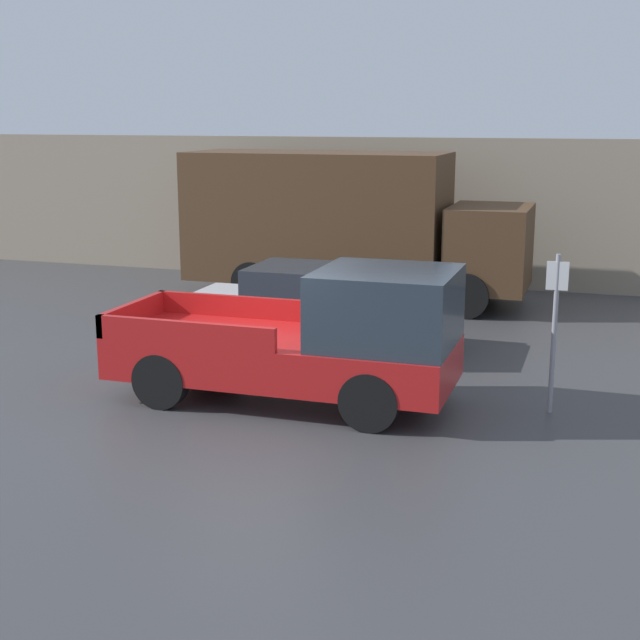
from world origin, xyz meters
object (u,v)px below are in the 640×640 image
(pickup_truck, at_px, (315,340))
(delivery_truck, at_px, (342,222))
(car, at_px, (318,306))
(parking_sign, at_px, (555,324))

(pickup_truck, bearing_deg, delivery_truck, 103.66)
(pickup_truck, distance_m, delivery_truck, 7.65)
(pickup_truck, distance_m, car, 3.22)
(delivery_truck, bearing_deg, car, -78.94)
(pickup_truck, relative_size, parking_sign, 2.20)
(car, bearing_deg, delivery_truck, 101.06)
(pickup_truck, height_order, parking_sign, parking_sign)
(car, bearing_deg, pickup_truck, -72.76)
(pickup_truck, xyz_separation_m, delivery_truck, (-1.80, 7.39, 0.82))
(pickup_truck, bearing_deg, car, 107.24)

